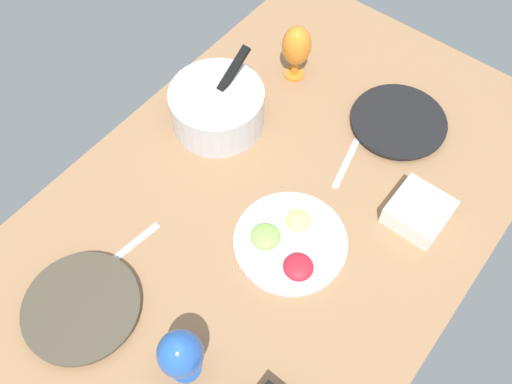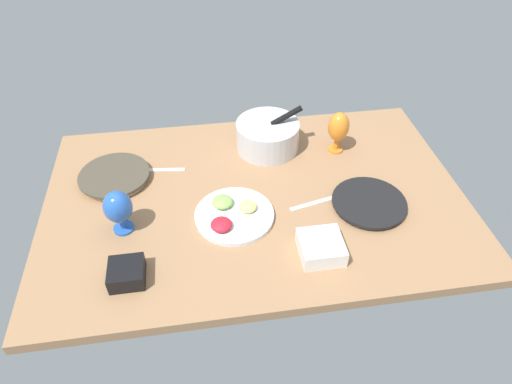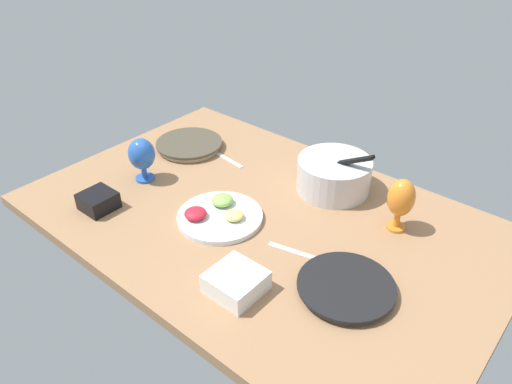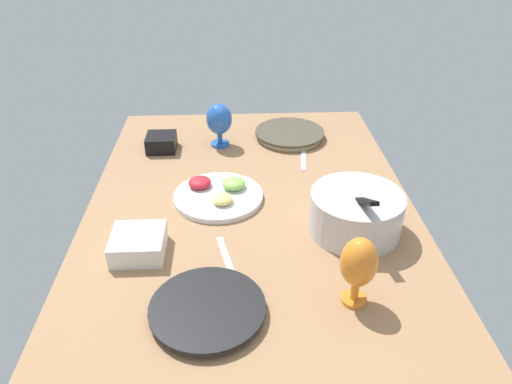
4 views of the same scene
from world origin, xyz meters
TOP-DOWN VIEW (x-y plane):
  - ground_plane at (0.00, 0.00)cm, footprint 160.00×104.00cm
  - dinner_plate_left at (-54.13, 17.70)cm, footprint 27.96×27.96cm
  - dinner_plate_right at (41.19, -12.03)cm, footprint 27.77×27.77cm
  - mixing_bowl at (9.81, 29.92)cm, footprint 27.92×26.85cm
  - fruit_platter at (-9.79, -10.36)cm, footprint 29.06×29.06cm
  - hurricane_glass_blue at (-48.88, -10.44)cm, footprint 9.96×9.96cm
  - hurricane_glass_orange at (38.54, 23.49)cm, footprint 8.84×8.84cm
  - square_bowl_white at (17.42, -31.75)cm, footprint 14.36×14.36cm
  - square_bowl_black at (-46.07, -32.98)cm, footprint 11.12×11.12cm
  - fork_by_left_plate at (-35.24, 20.98)cm, footprint 18.09×3.96cm
  - fork_by_right_plate at (20.51, -7.79)cm, footprint 17.94×5.84cm

SIDE VIEW (x-z plane):
  - ground_plane at x=0.00cm, z-range -4.00..0.00cm
  - fork_by_left_plate at x=-35.24cm, z-range 0.00..0.60cm
  - fork_by_right_plate at x=20.51cm, z-range 0.00..0.60cm
  - dinner_plate_right at x=41.19cm, z-range 0.05..2.65cm
  - fruit_platter at x=-9.79cm, z-range -1.08..4.08cm
  - dinner_plate_left at x=-54.13cm, z-range 0.06..3.07cm
  - square_bowl_black at x=-46.07cm, z-range 0.34..6.36cm
  - square_bowl_white at x=17.42cm, z-range 0.35..6.52cm
  - mixing_bowl at x=9.81cm, z-range -2.84..16.24cm
  - hurricane_glass_blue at x=-48.88cm, z-range 1.96..19.06cm
  - hurricane_glass_orange at x=38.54cm, z-range 2.25..20.93cm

